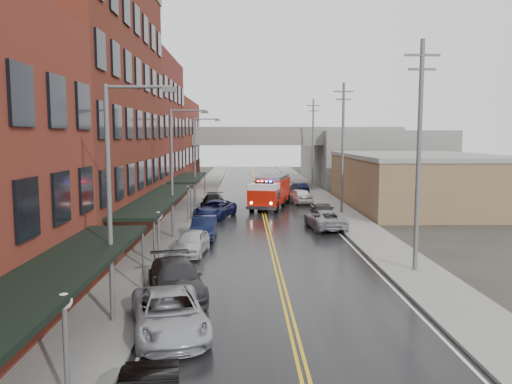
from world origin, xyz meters
name	(u,v)px	position (x,y,z in m)	size (l,w,h in m)	color
road	(266,224)	(0.00, 30.00, 0.01)	(11.00, 160.00, 0.02)	black
sidewalk_left	(177,223)	(-7.30, 30.00, 0.07)	(3.00, 160.00, 0.15)	slate
sidewalk_right	(354,222)	(7.30, 30.00, 0.07)	(3.00, 160.00, 0.15)	slate
curb_left	(197,223)	(-5.65, 30.00, 0.07)	(0.30, 160.00, 0.15)	gray
curb_right	(334,223)	(5.65, 30.00, 0.07)	(0.30, 160.00, 0.15)	gray
brick_building_b	(69,108)	(-13.30, 23.00, 9.00)	(9.00, 20.00, 18.00)	#592417
brick_building_c	(131,133)	(-13.30, 40.50, 7.50)	(9.00, 15.00, 15.00)	#5B211B
brick_building_far	(160,145)	(-13.30, 58.00, 6.00)	(9.00, 20.00, 12.00)	maroon
tan_building	(418,182)	(16.00, 40.00, 2.50)	(14.00, 22.00, 5.00)	#856648
right_far_block	(367,156)	(18.00, 70.00, 4.00)	(18.00, 30.00, 8.00)	slate
awning_0	(51,277)	(-7.49, 4.00, 2.99)	(2.60, 16.00, 3.09)	black
awning_1	(160,198)	(-7.49, 23.00, 2.99)	(2.60, 18.00, 3.09)	black
awning_2	(189,178)	(-7.49, 40.50, 2.99)	(2.60, 13.00, 3.09)	black
globe_lamp_0	(65,324)	(-6.40, 2.00, 2.31)	(0.44, 0.44, 3.12)	#59595B
globe_lamp_1	(158,227)	(-6.40, 16.00, 2.31)	(0.44, 0.44, 3.12)	#59595B
globe_lamp_2	(188,196)	(-6.40, 30.00, 2.31)	(0.44, 0.44, 3.12)	#59595B
street_lamp_0	(116,189)	(-6.55, 8.00, 5.19)	(2.64, 0.22, 9.00)	#59595B
street_lamp_1	(175,165)	(-6.55, 24.00, 5.19)	(2.64, 0.22, 9.00)	#59595B
street_lamp_2	(197,156)	(-6.55, 40.00, 5.19)	(2.64, 0.22, 9.00)	#59595B
utility_pole_0	(419,152)	(7.20, 15.00, 6.31)	(1.80, 0.24, 12.00)	#59595B
utility_pole_1	(343,146)	(7.20, 35.00, 6.31)	(1.80, 0.24, 12.00)	#59595B
utility_pole_2	(313,143)	(7.20, 55.00, 6.31)	(1.80, 0.24, 12.00)	#59595B
overpass	(257,145)	(0.00, 62.00, 5.99)	(40.00, 10.00, 7.50)	slate
fire_truck	(270,191)	(0.79, 39.32, 1.71)	(5.05, 9.06, 3.16)	red
parked_car_left_2	(169,313)	(-4.51, 6.99, 0.76)	(2.52, 5.46, 1.52)	#A0A2A8
parked_car_left_3	(176,279)	(-4.84, 11.30, 0.79)	(2.21, 5.43, 1.58)	#272729
parked_car_left_4	(192,242)	(-5.00, 19.32, 0.74)	(1.74, 4.34, 1.48)	#BDBDBD
parked_car_left_5	(204,228)	(-4.65, 24.07, 0.77)	(1.62, 4.66, 1.53)	black
parked_car_left_6	(215,209)	(-4.40, 33.20, 0.77)	(2.54, 5.51, 1.53)	#111641
parked_car_left_7	(213,201)	(-5.00, 39.20, 0.72)	(2.01, 4.93, 1.43)	black
parked_car_right_0	(325,219)	(4.46, 27.57, 0.75)	(2.49, 5.40, 1.50)	gray
parked_car_right_1	(323,211)	(5.00, 32.17, 0.70)	(1.96, 4.82, 1.40)	#232326
parked_car_right_2	(299,196)	(4.05, 42.67, 0.81)	(1.91, 4.74, 1.61)	white
parked_car_right_3	(298,188)	(5.00, 52.00, 0.68)	(1.43, 4.11, 1.35)	black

